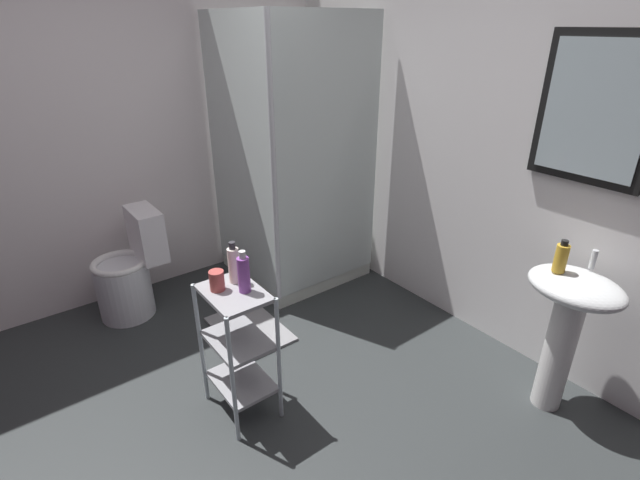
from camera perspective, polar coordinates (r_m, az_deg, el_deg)
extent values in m
cube|color=#2E3233|center=(2.59, -10.82, -23.47)|extent=(4.20, 4.20, 0.02)
cube|color=white|center=(3.05, 19.96, 11.08)|extent=(4.20, 0.10, 2.50)
cube|color=black|center=(2.67, 30.90, 13.61)|extent=(0.56, 0.03, 0.72)
cube|color=silver|center=(2.65, 30.74, 13.59)|extent=(0.48, 0.01, 0.64)
cube|color=white|center=(3.58, -26.67, 11.84)|extent=(0.10, 4.20, 2.50)
cube|color=white|center=(3.98, -3.08, -2.85)|extent=(0.90, 0.90, 0.10)
cube|color=silver|center=(3.39, -9.83, 10.02)|extent=(0.90, 0.02, 1.90)
cube|color=silver|center=(3.26, 1.08, 9.78)|extent=(0.02, 0.90, 1.90)
cylinder|color=silver|center=(3.01, -5.71, 8.35)|extent=(0.04, 0.04, 1.90)
cylinder|color=silver|center=(3.95, -3.09, -2.19)|extent=(0.08, 0.08, 0.00)
cylinder|color=white|center=(2.81, 27.23, -12.28)|extent=(0.15, 0.15, 0.68)
ellipsoid|color=white|center=(2.60, 28.97, -5.09)|extent=(0.46, 0.37, 0.13)
cylinder|color=silver|center=(2.65, 30.60, -2.06)|extent=(0.03, 0.03, 0.10)
cylinder|color=white|center=(3.58, -22.91, -5.69)|extent=(0.37, 0.37, 0.40)
torus|color=white|center=(3.48, -23.50, -2.64)|extent=(0.37, 0.37, 0.04)
cube|color=white|center=(3.46, -20.59, 0.74)|extent=(0.35, 0.17, 0.36)
cylinder|color=silver|center=(2.59, -14.45, -12.39)|extent=(0.02, 0.02, 0.74)
cylinder|color=silver|center=(2.33, -10.66, -16.90)|extent=(0.02, 0.02, 0.74)
cylinder|color=silver|center=(2.68, -9.31, -10.53)|extent=(0.02, 0.02, 0.74)
cylinder|color=silver|center=(2.43, -5.06, -14.59)|extent=(0.02, 0.02, 0.74)
cube|color=#99999E|center=(2.62, -9.61, -16.74)|extent=(0.36, 0.26, 0.02)
cube|color=#99999E|center=(2.45, -10.07, -12.04)|extent=(0.36, 0.26, 0.02)
cube|color=#99999E|center=(2.30, -10.60, -6.46)|extent=(0.36, 0.26, 0.02)
cylinder|color=gold|center=(2.54, 27.52, -2.02)|extent=(0.06, 0.06, 0.14)
cylinder|color=black|center=(2.50, 27.90, -0.32)|extent=(0.03, 0.03, 0.03)
cylinder|color=white|center=(2.33, -10.56, -3.10)|extent=(0.06, 0.06, 0.18)
cylinder|color=#333338|center=(2.28, -10.77, -0.67)|extent=(0.03, 0.03, 0.04)
cylinder|color=purple|center=(2.24, -9.36, -4.26)|extent=(0.06, 0.06, 0.18)
cylinder|color=silver|center=(2.19, -9.55, -1.79)|extent=(0.03, 0.03, 0.04)
cylinder|color=#B24742|center=(2.30, -12.58, -4.90)|extent=(0.07, 0.07, 0.10)
cube|color=gray|center=(3.28, -8.66, -10.76)|extent=(0.60, 0.40, 0.02)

